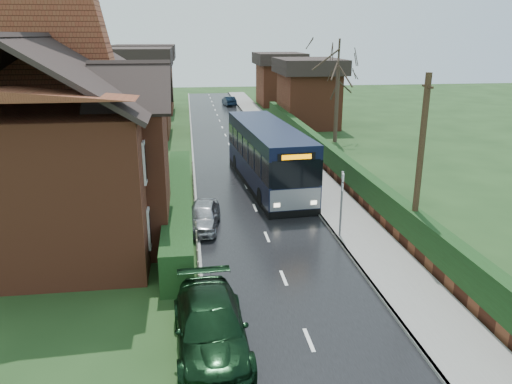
{
  "coord_description": "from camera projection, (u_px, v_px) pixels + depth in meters",
  "views": [
    {
      "loc": [
        -3.3,
        -18.49,
        8.7
      ],
      "look_at": [
        -0.34,
        3.13,
        1.8
      ],
      "focal_mm": 35.0,
      "sensor_mm": 36.0,
      "label": 1
    }
  ],
  "objects": [
    {
      "name": "bus",
      "position": [
        268.0,
        156.0,
        29.69
      ],
      "size": [
        3.62,
        12.05,
        3.61
      ],
      "rotation": [
        0.0,
        0.0,
        0.08
      ],
      "color": "black",
      "rests_on": "ground"
    },
    {
      "name": "ground",
      "position": [
        274.0,
        256.0,
        20.51
      ],
      "size": [
        140.0,
        140.0,
        0.0
      ],
      "primitive_type": "plane",
      "color": "#2B4D21",
      "rests_on": "ground"
    },
    {
      "name": "car_silver",
      "position": [
        203.0,
        216.0,
        23.27
      ],
      "size": [
        1.98,
        3.84,
        1.25
      ],
      "primitive_type": "imported",
      "rotation": [
        0.0,
        0.0,
        -0.14
      ],
      "color": "#AAA9AD",
      "rests_on": "ground"
    },
    {
      "name": "bus_stop_sign",
      "position": [
        342.0,
        195.0,
        21.67
      ],
      "size": [
        0.16,
        0.47,
        3.1
      ],
      "rotation": [
        0.0,
        0.0,
        -0.2
      ],
      "color": "slate",
      "rests_on": "ground"
    },
    {
      "name": "telegraph_pole",
      "position": [
        420.0,
        165.0,
        19.9
      ],
      "size": [
        0.25,
        0.95,
        7.34
      ],
      "rotation": [
        0.0,
        0.0,
        -0.06
      ],
      "color": "#312315",
      "rests_on": "ground"
    },
    {
      "name": "car_distant",
      "position": [
        229.0,
        101.0,
        63.74
      ],
      "size": [
        1.72,
        3.68,
        1.17
      ],
      "primitive_type": "imported",
      "rotation": [
        0.0,
        0.0,
        3.28
      ],
      "color": "black",
      "rests_on": "ground"
    },
    {
      "name": "road",
      "position": [
        246.0,
        186.0,
        29.95
      ],
      "size": [
        6.0,
        100.0,
        0.02
      ],
      "primitive_type": "cube",
      "color": "black",
      "rests_on": "ground"
    },
    {
      "name": "front_hedge",
      "position": [
        179.0,
        203.0,
        24.49
      ],
      "size": [
        1.2,
        16.0,
        1.6
      ],
      "primitive_type": "cube",
      "color": "black",
      "rests_on": "ground"
    },
    {
      "name": "picket_fence",
      "position": [
        195.0,
        209.0,
        24.69
      ],
      "size": [
        0.1,
        16.0,
        0.9
      ],
      "primitive_type": null,
      "color": "gray",
      "rests_on": "ground"
    },
    {
      "name": "kerb_right",
      "position": [
        296.0,
        183.0,
        30.33
      ],
      "size": [
        0.12,
        100.0,
        0.14
      ],
      "primitive_type": "cube",
      "color": "gray",
      "rests_on": "ground"
    },
    {
      "name": "car_green",
      "position": [
        211.0,
        327.0,
        14.25
      ],
      "size": [
        2.25,
        5.11,
        1.46
      ],
      "primitive_type": "imported",
      "rotation": [
        0.0,
        0.0,
        0.04
      ],
      "color": "black",
      "rests_on": "ground"
    },
    {
      "name": "pavement",
      "position": [
        315.0,
        182.0,
        30.49
      ],
      "size": [
        2.5,
        100.0,
        0.14
      ],
      "primitive_type": "cube",
      "color": "slate",
      "rests_on": "ground"
    },
    {
      "name": "kerb_left",
      "position": [
        195.0,
        187.0,
        29.55
      ],
      "size": [
        0.12,
        100.0,
        0.1
      ],
      "primitive_type": "cube",
      "color": "gray",
      "rests_on": "ground"
    },
    {
      "name": "brick_house",
      "position": [
        68.0,
        135.0,
        22.57
      ],
      "size": [
        9.3,
        14.6,
        10.3
      ],
      "color": "brown",
      "rests_on": "ground"
    },
    {
      "name": "right_wall_hedge",
      "position": [
        340.0,
        166.0,
        30.4
      ],
      "size": [
        0.6,
        50.0,
        1.8
      ],
      "color": "brown",
      "rests_on": "ground"
    },
    {
      "name": "tree_right_far",
      "position": [
        339.0,
        61.0,
        40.36
      ],
      "size": [
        4.6,
        4.6,
        8.88
      ],
      "color": "#34271F",
      "rests_on": "ground"
    },
    {
      "name": "tree_house_side",
      "position": [
        43.0,
        72.0,
        28.94
      ],
      "size": [
        3.91,
        3.91,
        8.89
      ],
      "color": "#362B20",
      "rests_on": "ground"
    }
  ]
}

